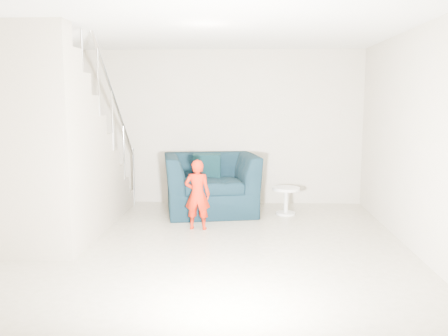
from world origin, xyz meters
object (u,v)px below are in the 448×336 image
Objects in this scene: toddler at (197,195)px; armchair at (211,184)px; side_table at (286,196)px; staircase at (61,167)px.

armchair is at bearing -92.53° from toddler.
armchair is at bearing 175.18° from side_table.
side_table is at bearing 23.40° from staircase.
armchair is 1.05m from toddler.
staircase is (-1.78, -0.41, 0.45)m from toddler.
toddler is at bearing -107.05° from armchair.
toddler is 1.88m from staircase.
toddler is 2.26× the size of side_table.
armchair is 3.31× the size of side_table.
armchair reaches higher than side_table.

